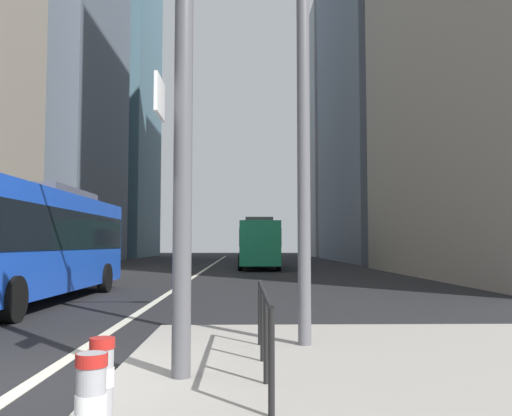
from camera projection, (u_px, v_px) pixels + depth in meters
name	position (u px, v px, depth m)	size (l,w,h in m)	color
ground_plane	(191.00, 279.00, 26.18)	(160.00, 160.00, 0.00)	black
lane_centre_line	(205.00, 269.00, 36.15)	(0.20, 80.00, 0.01)	beige
office_tower_left_far	(106.00, 72.00, 73.18)	(12.37, 17.40, 49.62)	slate
office_tower_right_mid	(385.00, 42.00, 55.92)	(10.59, 24.27, 44.83)	slate
office_tower_right_far	(339.00, 143.00, 82.43)	(10.44, 23.36, 34.05)	#9E9EA3
city_bus_blue_oncoming	(28.00, 238.00, 15.31)	(2.81, 11.49, 3.40)	blue
city_bus_red_receding	(258.00, 242.00, 37.97)	(2.71, 11.35, 3.40)	#198456
car_oncoming_mid	(75.00, 259.00, 24.76)	(2.20, 4.51, 1.94)	#232838
car_receding_near	(259.00, 251.00, 53.77)	(2.14, 4.61, 1.94)	#B2A899
car_receding_far	(251.00, 251.00, 55.55)	(2.06, 4.20, 1.94)	maroon
traffic_signal_gantry	(18.00, 38.00, 6.42)	(5.89, 0.65, 6.00)	#515156
street_lamp_post	(303.00, 14.00, 8.56)	(5.50, 0.32, 8.00)	#56565B
bollard_left	(91.00, 416.00, 3.31)	(0.20, 0.20, 0.85)	#99999E
bollard_right	(101.00, 384.00, 4.20)	(0.20, 0.20, 0.79)	#99999E
pedestrian_railing	(264.00, 312.00, 6.55)	(0.06, 3.50, 0.98)	black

